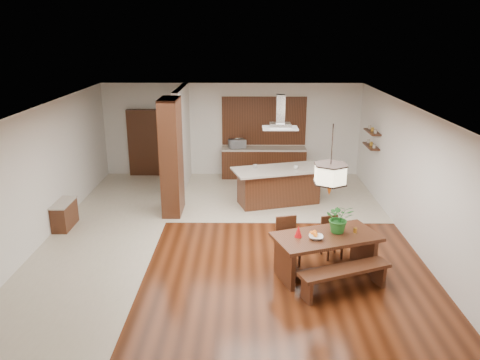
{
  "coord_description": "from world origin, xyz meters",
  "views": [
    {
      "loc": [
        0.39,
        -9.91,
        4.44
      ],
      "look_at": [
        0.3,
        0.0,
        1.25
      ],
      "focal_mm": 35.0,
      "sensor_mm": 36.0,
      "label": 1
    }
  ],
  "objects_px": {
    "hallway_console": "(64,215)",
    "microwave": "(237,144)",
    "dining_chair_right": "(332,238)",
    "range_hood": "(280,112)",
    "foliage_plant": "(339,218)",
    "fruit_bowl": "(316,237)",
    "dining_table": "(326,246)",
    "island_cup": "(296,167)",
    "dining_bench": "(344,280)",
    "kitchen_island": "(278,186)",
    "pendant_lantern": "(331,161)",
    "dining_chair_left": "(289,242)"
  },
  "relations": [
    {
      "from": "hallway_console",
      "to": "microwave",
      "type": "distance_m",
      "value": 5.68
    },
    {
      "from": "hallway_console",
      "to": "dining_chair_right",
      "type": "distance_m",
      "value": 6.16
    },
    {
      "from": "range_hood",
      "to": "hallway_console",
      "type": "bearing_deg",
      "value": -162.08
    },
    {
      "from": "foliage_plant",
      "to": "hallway_console",
      "type": "bearing_deg",
      "value": 161.46
    },
    {
      "from": "fruit_bowl",
      "to": "range_hood",
      "type": "distance_m",
      "value": 4.31
    },
    {
      "from": "dining_table",
      "to": "microwave",
      "type": "height_order",
      "value": "microwave"
    },
    {
      "from": "island_cup",
      "to": "microwave",
      "type": "relative_size",
      "value": 0.24
    },
    {
      "from": "dining_bench",
      "to": "microwave",
      "type": "height_order",
      "value": "microwave"
    },
    {
      "from": "foliage_plant",
      "to": "island_cup",
      "type": "distance_m",
      "value": 3.62
    },
    {
      "from": "kitchen_island",
      "to": "range_hood",
      "type": "xyz_separation_m",
      "value": [
        0.0,
        0.0,
        1.96
      ]
    },
    {
      "from": "pendant_lantern",
      "to": "foliage_plant",
      "type": "bearing_deg",
      "value": 31.09
    },
    {
      "from": "dining_bench",
      "to": "microwave",
      "type": "xyz_separation_m",
      "value": [
        -1.99,
        6.79,
        0.85
      ]
    },
    {
      "from": "foliage_plant",
      "to": "island_cup",
      "type": "relative_size",
      "value": 4.9
    },
    {
      "from": "dining_bench",
      "to": "dining_chair_left",
      "type": "distance_m",
      "value": 1.4
    },
    {
      "from": "pendant_lantern",
      "to": "kitchen_island",
      "type": "xyz_separation_m",
      "value": [
        -0.62,
        3.8,
        -1.74
      ]
    },
    {
      "from": "foliage_plant",
      "to": "pendant_lantern",
      "type": "bearing_deg",
      "value": -148.91
    },
    {
      "from": "pendant_lantern",
      "to": "foliage_plant",
      "type": "xyz_separation_m",
      "value": [
        0.25,
        0.15,
        -1.15
      ]
    },
    {
      "from": "dining_bench",
      "to": "fruit_bowl",
      "type": "relative_size",
      "value": 6.56
    },
    {
      "from": "dining_table",
      "to": "kitchen_island",
      "type": "distance_m",
      "value": 3.86
    },
    {
      "from": "kitchen_island",
      "to": "range_hood",
      "type": "distance_m",
      "value": 1.96
    },
    {
      "from": "foliage_plant",
      "to": "island_cup",
      "type": "height_order",
      "value": "foliage_plant"
    },
    {
      "from": "dining_chair_left",
      "to": "dining_bench",
      "type": "bearing_deg",
      "value": -64.48
    },
    {
      "from": "range_hood",
      "to": "dining_bench",
      "type": "bearing_deg",
      "value": -79.15
    },
    {
      "from": "pendant_lantern",
      "to": "dining_chair_right",
      "type": "bearing_deg",
      "value": 70.3
    },
    {
      "from": "hallway_console",
      "to": "dining_bench",
      "type": "bearing_deg",
      "value": -25.23
    },
    {
      "from": "kitchen_island",
      "to": "microwave",
      "type": "bearing_deg",
      "value": 99.54
    },
    {
      "from": "dining_table",
      "to": "dining_chair_right",
      "type": "height_order",
      "value": "dining_chair_right"
    },
    {
      "from": "pendant_lantern",
      "to": "foliage_plant",
      "type": "height_order",
      "value": "pendant_lantern"
    },
    {
      "from": "fruit_bowl",
      "to": "island_cup",
      "type": "height_order",
      "value": "island_cup"
    },
    {
      "from": "foliage_plant",
      "to": "range_hood",
      "type": "height_order",
      "value": "range_hood"
    },
    {
      "from": "hallway_console",
      "to": "kitchen_island",
      "type": "relative_size",
      "value": 0.34
    },
    {
      "from": "dining_bench",
      "to": "pendant_lantern",
      "type": "bearing_deg",
      "value": 109.59
    },
    {
      "from": "hallway_console",
      "to": "foliage_plant",
      "type": "relative_size",
      "value": 1.55
    },
    {
      "from": "hallway_console",
      "to": "microwave",
      "type": "relative_size",
      "value": 1.81
    },
    {
      "from": "dining_chair_right",
      "to": "range_hood",
      "type": "xyz_separation_m",
      "value": [
        -0.88,
        3.09,
        2.05
      ]
    },
    {
      "from": "range_hood",
      "to": "microwave",
      "type": "relative_size",
      "value": 1.85
    },
    {
      "from": "dining_table",
      "to": "range_hood",
      "type": "bearing_deg",
      "value": 99.27
    },
    {
      "from": "dining_chair_left",
      "to": "microwave",
      "type": "distance_m",
      "value": 5.87
    },
    {
      "from": "island_cup",
      "to": "microwave",
      "type": "xyz_separation_m",
      "value": [
        -1.57,
        2.39,
        0.06
      ]
    },
    {
      "from": "kitchen_island",
      "to": "range_hood",
      "type": "bearing_deg",
      "value": 73.55
    },
    {
      "from": "island_cup",
      "to": "fruit_bowl",
      "type": "bearing_deg",
      "value": -90.5
    },
    {
      "from": "dining_chair_right",
      "to": "dining_chair_left",
      "type": "bearing_deg",
      "value": -176.57
    },
    {
      "from": "dining_bench",
      "to": "microwave",
      "type": "bearing_deg",
      "value": 106.33
    },
    {
      "from": "dining_bench",
      "to": "island_cup",
      "type": "distance_m",
      "value": 4.49
    },
    {
      "from": "dining_chair_left",
      "to": "fruit_bowl",
      "type": "xyz_separation_m",
      "value": [
        0.43,
        -0.55,
        0.36
      ]
    },
    {
      "from": "island_cup",
      "to": "microwave",
      "type": "height_order",
      "value": "microwave"
    },
    {
      "from": "dining_bench",
      "to": "range_hood",
      "type": "relative_size",
      "value": 1.89
    },
    {
      "from": "dining_bench",
      "to": "pendant_lantern",
      "type": "distance_m",
      "value": 2.12
    },
    {
      "from": "dining_table",
      "to": "island_cup",
      "type": "relative_size",
      "value": 18.51
    },
    {
      "from": "fruit_bowl",
      "to": "pendant_lantern",
      "type": "bearing_deg",
      "value": 35.94
    }
  ]
}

